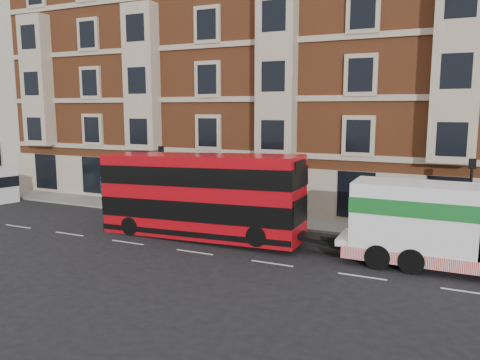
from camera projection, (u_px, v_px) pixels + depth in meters
name	position (u px, v px, depth m)	size (l,w,h in m)	color
ground	(195.00, 252.00, 22.67)	(120.00, 120.00, 0.00)	black
sidewalk	(254.00, 218.00, 29.40)	(90.00, 3.00, 0.15)	slate
victorian_terrace	(301.00, 65.00, 34.42)	(45.00, 12.00, 20.40)	brown
cream_block	(1.00, 94.00, 46.29)	(16.00, 10.00, 16.80)	#B8B2A1
lamp_post_west	(162.00, 174.00, 30.30)	(0.35, 0.15, 4.35)	black
lamp_post_east	(470.00, 195.00, 22.91)	(0.35, 0.15, 4.35)	black
double_decker_bus	(200.00, 194.00, 24.85)	(11.11, 2.55, 4.50)	#B70A12
tow_truck	(446.00, 225.00, 19.97)	(8.90, 2.63, 3.71)	white
pedestrian	(102.00, 188.00, 34.77)	(0.66, 0.43, 1.80)	#1B2937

